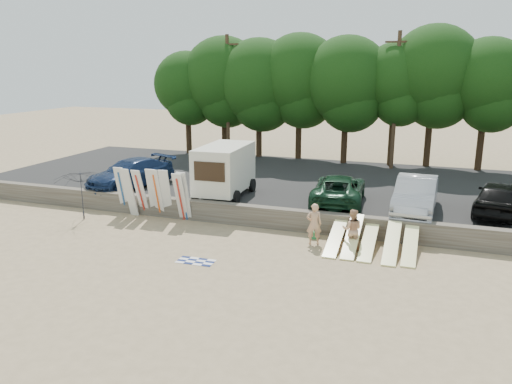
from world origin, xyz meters
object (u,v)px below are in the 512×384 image
beachgoer_b (352,229)px  cooler (314,235)px  box_trailer (224,168)px  car_3 (499,198)px  car_1 (339,189)px  car_0 (130,173)px  beachgoer_a (314,224)px  beach_umbrella (83,195)px  car_2 (416,195)px

beachgoer_b → cooler: (-1.79, 0.80, -0.71)m
box_trailer → beachgoer_b: size_ratio=2.53×
car_3 → cooler: 8.96m
car_1 → car_3: (7.40, 0.51, 0.07)m
car_0 → beachgoer_a: car_0 is taller
box_trailer → car_3: (13.43, 1.04, -0.72)m
beachgoer_a → car_1: bearing=-112.2°
car_3 → beach_umbrella: size_ratio=1.72×
beachgoer_b → beachgoer_a: bearing=-7.8°
car_3 → beachgoer_a: size_ratio=2.61×
car_3 → beachgoer_a: (-7.65, -4.93, -0.60)m
car_2 → beachgoer_a: car_2 is taller
car_0 → cooler: bearing=3.1°
beachgoer_b → box_trailer: bearing=-33.8°
car_1 → cooler: (-0.39, -3.69, -1.28)m
car_2 → beachgoer_a: bearing=-132.2°
car_3 → beach_umbrella: (-19.32, -5.18, -0.26)m
beachgoer_b → beach_umbrella: (-13.31, -0.18, 0.38)m
car_3 → beachgoer_b: bearing=51.1°
beachgoer_b → beach_umbrella: size_ratio=0.63×
car_0 → car_3: size_ratio=1.15×
beachgoer_a → beachgoer_b: size_ratio=1.05×
car_0 → box_trailer: bearing=17.8°
box_trailer → beachgoer_b: bearing=-30.8°
car_2 → car_3: car_2 is taller
box_trailer → beachgoer_a: (5.78, -3.89, -1.31)m
cooler → beach_umbrella: size_ratio=0.14×
car_0 → beachgoer_a: bearing=-0.1°
box_trailer → beach_umbrella: size_ratio=1.59×
cooler → box_trailer: bearing=141.4°
car_1 → beachgoer_a: bearing=81.7°
beach_umbrella → beachgoer_a: bearing=1.2°
box_trailer → car_1: (6.03, 0.54, -0.79)m
box_trailer → car_2: size_ratio=0.85×
car_2 → cooler: car_2 is taller
car_0 → beach_umbrella: beach_umbrella is taller
box_trailer → car_0: box_trailer is taller
car_2 → beachgoer_a: (-3.97, -4.04, -0.64)m
beachgoer_b → cooler: size_ratio=4.59×
box_trailer → cooler: box_trailer is taller
car_2 → cooler: size_ratio=13.59×
car_3 → box_trailer: bearing=15.9°
cooler → beach_umbrella: bearing=175.5°
car_3 → cooler: size_ratio=12.54×
beachgoer_a → beach_umbrella: 11.68m
cooler → car_1: bearing=74.5°
beachgoer_a → beach_umbrella: size_ratio=0.66×
car_0 → beachgoer_b: bearing=1.9°
car_1 → car_2: size_ratio=1.03×
beach_umbrella → car_1: bearing=21.4°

